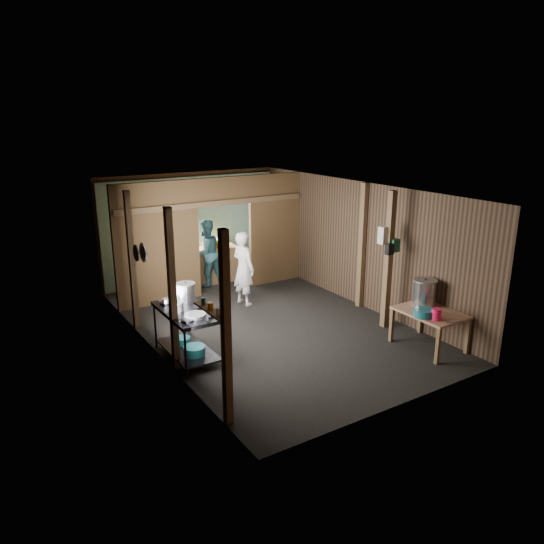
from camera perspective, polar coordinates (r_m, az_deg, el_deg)
floor at (r=10.11m, az=-0.60°, el=-5.70°), size 4.50×7.00×0.00m
ceiling at (r=9.42m, az=-0.65°, el=9.07°), size 4.50×7.00×0.00m
wall_back at (r=12.72m, az=-8.90°, el=4.97°), size 4.50×0.00×2.60m
wall_front at (r=7.09m, az=14.34°, el=-5.02°), size 4.50×0.00×2.60m
wall_left at (r=8.78m, az=-13.27°, el=-0.69°), size 0.00×7.00×2.60m
wall_right at (r=10.99m, az=9.45°, el=3.06°), size 0.00×7.00×2.60m
partition_left at (r=11.07m, az=-12.51°, el=2.99°), size 1.85×0.10×2.60m
partition_right at (r=12.31m, az=0.30°, el=4.77°), size 1.35×0.10×2.60m
partition_header at (r=11.49m, az=-5.36°, el=8.90°), size 1.30×0.10×0.60m
turquoise_panel at (r=12.68m, az=-8.78°, el=4.70°), size 4.40×0.06×2.50m
back_counter at (r=12.56m, az=-6.47°, el=0.80°), size 1.20×0.50×0.85m
wall_clock at (r=12.62m, az=-7.79°, el=7.69°), size 0.20×0.03×0.20m
post_left_a at (r=6.53m, az=-5.09°, el=-6.45°), size 0.10×0.12×2.60m
post_left_b at (r=8.08m, az=-10.93°, el=-2.07°), size 0.10×0.12×2.60m
post_left_c at (r=9.90m, az=-15.18°, el=1.16°), size 0.10×0.12×2.60m
post_right at (r=10.80m, az=9.87°, el=2.80°), size 0.10×0.12×2.60m
post_free at (r=9.81m, az=12.68°, el=1.20°), size 0.12×0.12×2.60m
cross_beam at (r=11.38m, az=-6.34°, el=7.51°), size 4.40×0.12×0.12m
pan_lid_big at (r=9.06m, az=-14.01°, el=2.11°), size 0.03×0.34×0.34m
pan_lid_small at (r=9.45m, az=-14.74°, el=2.04°), size 0.03×0.30×0.30m
wall_shelf at (r=6.93m, az=-6.78°, el=-4.23°), size 0.14×0.80×0.03m
jar_white at (r=6.69m, az=-5.88°, el=-4.37°), size 0.07×0.07×0.10m
jar_yellow at (r=6.90m, az=-6.80°, el=-3.73°), size 0.08×0.08×0.10m
jar_green at (r=7.09m, az=-7.57°, el=-3.19°), size 0.06×0.06×0.10m
bag_white at (r=9.71m, az=12.32°, el=4.00°), size 0.22×0.15×0.32m
bag_green at (r=9.74m, az=13.33°, el=2.87°), size 0.16×0.12×0.24m
bag_black at (r=9.64m, az=12.81°, el=2.46°), size 0.14×0.10×0.20m
gas_range at (r=8.69m, az=-9.30°, el=-6.78°), size 0.74×1.45×0.85m
prep_table at (r=9.40m, az=16.88°, el=-6.07°), size 0.82×1.12×0.66m
stove_pot_large at (r=8.88m, az=-9.47°, el=-2.26°), size 0.36×0.36×0.34m
stove_pot_med at (r=8.41m, az=-10.43°, el=-3.92°), size 0.25×0.25×0.20m
stove_saucepan at (r=8.84m, az=-11.57°, el=-3.19°), size 0.16×0.16×0.09m
frying_pan at (r=8.20m, az=-8.45°, el=-4.76°), size 0.53×0.64×0.08m
blue_tub_front at (r=8.55m, az=-8.55°, el=-8.55°), size 0.36×0.36×0.15m
blue_tub_back at (r=8.98m, az=-9.86°, el=-7.43°), size 0.28×0.28×0.11m
stock_pot at (r=9.50m, az=16.43°, el=-2.22°), size 0.47×0.47×0.49m
wash_basin at (r=9.01m, az=16.38°, el=-4.33°), size 0.36×0.36×0.13m
pink_bucket at (r=8.92m, az=17.63°, el=-4.44°), size 0.20×0.20×0.19m
knife at (r=8.95m, az=19.43°, el=-5.16°), size 0.30×0.10×0.01m
yellow_tub at (r=12.51m, az=-5.73°, el=3.22°), size 0.34×0.34×0.19m
red_cup at (r=12.36m, az=-7.32°, el=2.91°), size 0.13×0.13×0.15m
cook at (r=10.92m, az=-3.16°, el=0.41°), size 0.49×0.64×1.58m
worker_back at (r=12.21m, az=-7.28°, el=2.09°), size 0.89×0.77×1.59m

